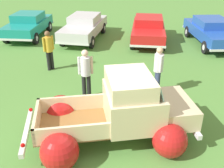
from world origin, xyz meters
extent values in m
plane|color=#548C3D|center=(0.00, 0.00, 0.00)|extent=(80.00, 80.00, 0.00)
cylinder|color=black|center=(1.23, 1.16, 0.38)|extent=(0.79, 0.38, 0.76)
cylinder|color=silver|center=(1.23, 1.16, 0.38)|extent=(0.38, 0.30, 0.34)
cylinder|color=black|center=(1.60, -0.53, 0.38)|extent=(0.79, 0.38, 0.76)
cylinder|color=silver|center=(1.60, -0.53, 0.38)|extent=(0.38, 0.30, 0.34)
cylinder|color=black|center=(-1.51, 0.56, 0.38)|extent=(0.79, 0.38, 0.76)
cylinder|color=silver|center=(-1.51, 0.56, 0.38)|extent=(0.38, 0.30, 0.34)
cylinder|color=black|center=(-1.13, -1.14, 0.38)|extent=(0.79, 0.38, 0.76)
cylinder|color=silver|center=(-1.13, -1.14, 0.38)|extent=(0.38, 0.30, 0.34)
sphere|color=red|center=(-1.52, 0.61, 0.44)|extent=(1.15, 1.15, 0.96)
sphere|color=red|center=(-1.12, -1.19, 0.44)|extent=(1.15, 1.15, 0.96)
cube|color=olive|center=(-0.93, -0.21, 0.54)|extent=(2.34, 1.95, 0.04)
cube|color=beige|center=(-1.09, 0.51, 0.77)|extent=(2.02, 0.52, 0.50)
cube|color=beige|center=(-0.77, -0.92, 0.77)|extent=(2.02, 0.52, 0.50)
cube|color=beige|center=(0.03, 0.01, 0.77)|extent=(0.41, 1.52, 0.50)
cube|color=beige|center=(-1.89, -0.42, 0.77)|extent=(0.41, 1.52, 0.50)
cube|color=beige|center=(0.63, 0.14, 0.99)|extent=(1.78, 1.97, 0.95)
cube|color=beige|center=(0.54, 0.12, 1.70)|extent=(1.46, 1.75, 0.45)
cube|color=#8CADB7|center=(1.17, 0.26, 1.68)|extent=(0.46, 1.46, 0.38)
cube|color=beige|center=(1.66, 0.37, 0.80)|extent=(1.57, 1.85, 0.55)
sphere|color=red|center=(1.22, 1.19, 0.42)|extent=(1.10, 1.10, 0.92)
sphere|color=red|center=(1.61, -0.56, 0.42)|extent=(1.10, 1.10, 0.92)
cube|color=silver|center=(-2.19, -0.49, 0.46)|extent=(0.55, 1.96, 0.14)
cube|color=silver|center=(2.19, 0.49, 0.46)|extent=(0.55, 1.96, 0.14)
sphere|color=red|center=(-2.32, 0.29, 0.64)|extent=(0.13, 0.13, 0.11)
sphere|color=red|center=(-1.98, -1.25, 0.64)|extent=(0.13, 0.13, 0.11)
cylinder|color=black|center=(-4.84, 8.14, 0.33)|extent=(0.21, 0.66, 0.66)
cylinder|color=silver|center=(-4.84, 8.14, 0.33)|extent=(0.22, 0.30, 0.30)
cylinder|color=black|center=(-6.56, 8.18, 0.33)|extent=(0.21, 0.66, 0.66)
cylinder|color=silver|center=(-6.56, 8.18, 0.33)|extent=(0.22, 0.30, 0.30)
cylinder|color=black|center=(-4.78, 10.77, 0.33)|extent=(0.21, 0.66, 0.66)
cylinder|color=silver|center=(-4.78, 10.77, 0.33)|extent=(0.22, 0.30, 0.30)
cylinder|color=black|center=(-6.50, 10.81, 0.33)|extent=(0.21, 0.66, 0.66)
cylinder|color=silver|center=(-6.50, 10.81, 0.33)|extent=(0.22, 0.30, 0.30)
cube|color=teal|center=(-5.67, 9.47, 0.71)|extent=(1.93, 4.14, 0.55)
cube|color=teal|center=(-5.67, 9.64, 1.21)|extent=(1.64, 1.76, 0.45)
cube|color=silver|center=(-5.63, 11.48, 0.45)|extent=(1.90, 0.14, 0.12)
cube|color=silver|center=(-5.72, 7.46, 0.45)|extent=(1.90, 0.14, 0.12)
cylinder|color=black|center=(-1.54, 7.66, 0.33)|extent=(0.28, 0.68, 0.66)
cylinder|color=silver|center=(-1.54, 7.66, 0.33)|extent=(0.25, 0.32, 0.30)
cylinder|color=black|center=(-3.20, 7.88, 0.33)|extent=(0.28, 0.68, 0.66)
cylinder|color=silver|center=(-3.20, 7.88, 0.33)|extent=(0.25, 0.32, 0.30)
cylinder|color=black|center=(-1.16, 10.60, 0.33)|extent=(0.28, 0.68, 0.66)
cylinder|color=silver|center=(-1.16, 10.60, 0.33)|extent=(0.25, 0.32, 0.30)
cylinder|color=black|center=(-2.83, 10.82, 0.33)|extent=(0.28, 0.68, 0.66)
cylinder|color=silver|center=(-2.83, 10.82, 0.33)|extent=(0.25, 0.32, 0.30)
cube|color=silver|center=(-2.18, 9.24, 0.71)|extent=(2.37, 4.82, 0.55)
cube|color=silver|center=(-2.16, 9.42, 1.21)|extent=(1.79, 2.13, 0.45)
cube|color=silver|center=(-1.89, 11.50, 0.45)|extent=(1.85, 0.34, 0.12)
cube|color=silver|center=(-2.47, 6.98, 0.45)|extent=(1.85, 0.34, 0.12)
cylinder|color=black|center=(2.35, 7.50, 0.33)|extent=(0.24, 0.67, 0.66)
cylinder|color=silver|center=(2.35, 7.50, 0.33)|extent=(0.23, 0.31, 0.30)
cylinder|color=black|center=(0.69, 7.60, 0.33)|extent=(0.24, 0.67, 0.66)
cylinder|color=silver|center=(0.69, 7.60, 0.33)|extent=(0.23, 0.31, 0.30)
cylinder|color=black|center=(2.52, 10.30, 0.33)|extent=(0.24, 0.67, 0.66)
cylinder|color=silver|center=(2.52, 10.30, 0.33)|extent=(0.23, 0.31, 0.30)
cylinder|color=black|center=(0.87, 10.40, 0.33)|extent=(0.24, 0.67, 0.66)
cylinder|color=silver|center=(0.87, 10.40, 0.33)|extent=(0.23, 0.31, 0.30)
cube|color=red|center=(1.61, 8.95, 0.71)|extent=(2.05, 4.48, 0.55)
cube|color=red|center=(1.62, 9.13, 1.21)|extent=(1.65, 1.93, 0.45)
cube|color=silver|center=(1.74, 11.10, 0.45)|extent=(1.84, 0.22, 0.12)
cube|color=silver|center=(1.47, 6.81, 0.45)|extent=(1.84, 0.22, 0.12)
cylinder|color=black|center=(4.47, 7.17, 0.33)|extent=(0.27, 0.68, 0.66)
cylinder|color=silver|center=(4.47, 7.17, 0.33)|extent=(0.24, 0.32, 0.30)
cylinder|color=black|center=(5.83, 10.29, 0.33)|extent=(0.27, 0.68, 0.66)
cylinder|color=silver|center=(5.83, 10.29, 0.33)|extent=(0.24, 0.32, 0.30)
cylinder|color=black|center=(4.13, 10.10, 0.33)|extent=(0.27, 0.68, 0.66)
cylinder|color=silver|center=(4.13, 10.10, 0.33)|extent=(0.24, 0.32, 0.30)
cube|color=blue|center=(5.15, 8.73, 0.71)|extent=(2.34, 4.78, 0.55)
cube|color=blue|center=(5.13, 8.91, 1.21)|extent=(1.80, 2.10, 0.45)
cube|color=silver|center=(4.89, 10.98, 0.45)|extent=(1.89, 0.32, 0.12)
cylinder|color=black|center=(-1.07, 2.24, 0.44)|extent=(0.17, 0.17, 0.89)
cylinder|color=black|center=(-0.90, 2.26, 0.44)|extent=(0.17, 0.17, 0.89)
cylinder|color=silver|center=(-0.98, 2.25, 1.22)|extent=(0.39, 0.39, 0.67)
cylinder|color=silver|center=(-1.20, 2.22, 1.25)|extent=(0.10, 0.10, 0.63)
cylinder|color=beige|center=(-0.77, 2.29, 1.25)|extent=(0.10, 0.10, 0.63)
sphere|color=beige|center=(-0.98, 2.25, 1.70)|extent=(0.28, 0.28, 0.24)
cylinder|color=black|center=(-3.03, 4.56, 0.43)|extent=(0.21, 0.21, 0.86)
cylinder|color=black|center=(-2.92, 4.69, 0.43)|extent=(0.21, 0.21, 0.86)
cylinder|color=gold|center=(-2.98, 4.62, 1.18)|extent=(0.48, 0.48, 0.65)
cylinder|color=gold|center=(-3.12, 4.46, 1.22)|extent=(0.13, 0.13, 0.61)
cylinder|color=gold|center=(-2.83, 4.78, 1.22)|extent=(0.13, 0.13, 0.61)
sphere|color=brown|center=(-2.98, 4.62, 1.65)|extent=(0.33, 0.33, 0.23)
cylinder|color=navy|center=(1.57, 2.87, 0.44)|extent=(0.18, 0.18, 0.87)
cylinder|color=navy|center=(1.61, 2.70, 0.44)|extent=(0.18, 0.18, 0.87)
cylinder|color=silver|center=(1.59, 2.79, 1.20)|extent=(0.41, 0.41, 0.65)
cylinder|color=silver|center=(1.54, 3.00, 1.23)|extent=(0.11, 0.11, 0.62)
cylinder|color=silver|center=(1.64, 2.57, 1.23)|extent=(0.11, 0.11, 0.62)
sphere|color=#DBAD84|center=(1.59, 2.79, 1.67)|extent=(0.28, 0.28, 0.24)
camera|label=1|loc=(0.46, -5.96, 4.77)|focal=41.72mm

